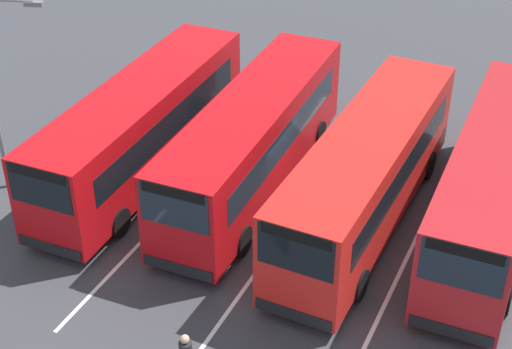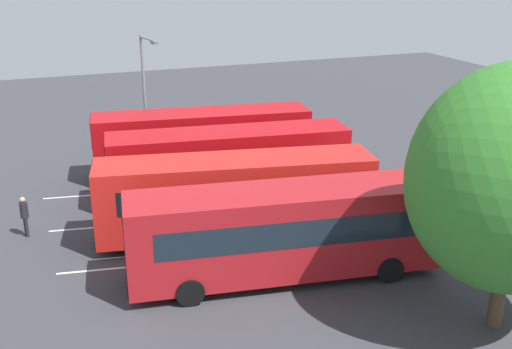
% 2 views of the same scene
% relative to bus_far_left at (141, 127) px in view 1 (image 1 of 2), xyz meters
% --- Properties ---
extents(ground_plane, '(72.80, 72.80, 0.00)m').
position_rel_bus_far_left_xyz_m(ground_plane, '(0.47, 5.80, -1.81)').
color(ground_plane, '#38383D').
extents(bus_far_left, '(11.13, 3.91, 3.31)m').
position_rel_bus_far_left_xyz_m(bus_far_left, '(0.00, 0.00, 0.00)').
color(bus_far_left, '#B70C11').
rests_on(bus_far_left, ground).
extents(bus_center_left, '(11.13, 3.82, 3.31)m').
position_rel_bus_far_left_xyz_m(bus_center_left, '(-0.10, 3.88, 0.00)').
color(bus_center_left, '#B70C11').
rests_on(bus_center_left, ground).
extents(bus_center_right, '(11.15, 4.43, 3.31)m').
position_rel_bus_far_left_xyz_m(bus_center_right, '(0.95, 7.75, 0.00)').
color(bus_center_right, red).
rests_on(bus_center_right, ground).
extents(bus_far_right, '(11.14, 3.95, 3.31)m').
position_rel_bus_far_left_xyz_m(bus_far_right, '(0.45, 11.52, 0.00)').
color(bus_far_right, '#AD191E').
rests_on(bus_far_right, ground).
extents(lane_stripe_outer_left, '(15.05, 2.71, 0.01)m').
position_rel_bus_far_left_xyz_m(lane_stripe_outer_left, '(0.47, 1.94, -1.81)').
color(lane_stripe_outer_left, silver).
rests_on(lane_stripe_outer_left, ground).
extents(lane_stripe_inner_left, '(15.05, 2.71, 0.01)m').
position_rel_bus_far_left_xyz_m(lane_stripe_inner_left, '(0.47, 5.80, -1.81)').
color(lane_stripe_inner_left, silver).
rests_on(lane_stripe_inner_left, ground).
extents(lane_stripe_inner_right, '(15.05, 2.71, 0.01)m').
position_rel_bus_far_left_xyz_m(lane_stripe_inner_right, '(0.47, 9.67, -1.81)').
color(lane_stripe_inner_right, silver).
rests_on(lane_stripe_inner_right, ground).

